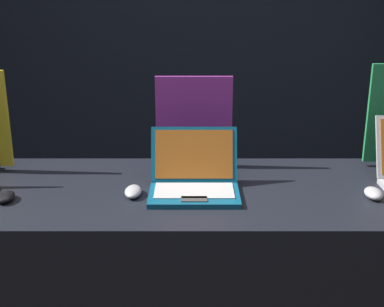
{
  "coord_description": "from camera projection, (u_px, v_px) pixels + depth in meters",
  "views": [
    {
      "loc": [
        0.01,
        -1.62,
        1.68
      ],
      "look_at": [
        0.01,
        0.37,
        1.01
      ],
      "focal_mm": 50.0,
      "sensor_mm": 36.0,
      "label": 1
    }
  ],
  "objects": [
    {
      "name": "mouse_front",
      "position": [
        6.0,
        197.0,
        2.03
      ],
      "size": [
        0.07,
        0.1,
        0.03
      ],
      "color": "black",
      "rests_on": "display_counter"
    },
    {
      "name": "mouse_middle",
      "position": [
        133.0,
        191.0,
        2.08
      ],
      "size": [
        0.06,
        0.12,
        0.04
      ],
      "color": "#B2B2B7",
      "rests_on": "display_counter"
    },
    {
      "name": "wall_back",
      "position": [
        191.0,
        19.0,
        3.58
      ],
      "size": [
        8.0,
        0.05,
        2.8
      ],
      "color": "black",
      "rests_on": "ground_plane"
    },
    {
      "name": "mouse_back",
      "position": [
        374.0,
        193.0,
        2.05
      ],
      "size": [
        0.07,
        0.1,
        0.04
      ],
      "color": "#B2B2B7",
      "rests_on": "display_counter"
    },
    {
      "name": "laptop_middle",
      "position": [
        194.0,
        178.0,
        2.1
      ],
      "size": [
        0.35,
        0.31,
        0.23
      ],
      "color": "#0F5170",
      "rests_on": "display_counter"
    },
    {
      "name": "promo_stand_middle",
      "position": [
        194.0,
        124.0,
        2.35
      ],
      "size": [
        0.33,
        0.07,
        0.41
      ],
      "color": "black",
      "rests_on": "display_counter"
    },
    {
      "name": "display_counter",
      "position": [
        190.0,
        282.0,
        2.28
      ],
      "size": [
        2.33,
        0.75,
        0.86
      ],
      "color": "black",
      "rests_on": "ground_plane"
    }
  ]
}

